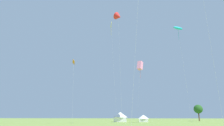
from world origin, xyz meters
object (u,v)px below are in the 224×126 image
object	(u,v)px
kite_pink_box	(140,66)
festival_tent_right	(143,118)
festival_tent_center	(120,116)
kite_orange_diamond	(74,64)
kite_cyan_parafoil	(178,28)
tree_distant_right	(198,109)
kite_red_delta	(118,17)
kite_yellow_diamond	(111,27)

from	to	relation	value
kite_pink_box	festival_tent_right	distance (m)	18.42
festival_tent_center	kite_pink_box	bearing A→B (deg)	-46.71
kite_orange_diamond	kite_cyan_parafoil	bearing A→B (deg)	11.30
kite_orange_diamond	tree_distant_right	xyz separation A→B (m)	(40.43, 39.53, -10.50)
kite_red_delta	kite_pink_box	distance (m)	19.27
kite_cyan_parafoil	festival_tent_center	size ratio (longest dim) A/B	5.19
kite_pink_box	festival_tent_right	size ratio (longest dim) A/B	5.24
kite_cyan_parafoil	tree_distant_right	size ratio (longest dim) A/B	4.08
kite_red_delta	kite_pink_box	world-z (taller)	kite_red_delta
kite_orange_diamond	festival_tent_right	size ratio (longest dim) A/B	4.43
kite_cyan_parafoil	festival_tent_right	xyz separation A→B (m)	(-10.50, 17.68, -24.75)
kite_pink_box	kite_cyan_parafoil	world-z (taller)	kite_cyan_parafoil
kite_red_delta	kite_yellow_diamond	distance (m)	6.38
kite_pink_box	festival_tent_right	bearing A→B (deg)	86.19
kite_orange_diamond	festival_tent_center	distance (m)	28.66
festival_tent_center	kite_cyan_parafoil	bearing A→B (deg)	-43.73
kite_yellow_diamond	festival_tent_center	world-z (taller)	kite_yellow_diamond
kite_red_delta	kite_orange_diamond	world-z (taller)	kite_red_delta
kite_cyan_parafoil	tree_distant_right	distance (m)	41.83
kite_red_delta	tree_distant_right	xyz separation A→B (m)	(28.51, 39.72, -23.15)
kite_pink_box	festival_tent_right	xyz separation A→B (m)	(0.53, 7.92, -16.62)
kite_orange_diamond	kite_cyan_parafoil	distance (m)	30.86
festival_tent_center	kite_yellow_diamond	bearing A→B (deg)	-92.18
tree_distant_right	festival_tent_right	bearing A→B (deg)	-144.39
kite_orange_diamond	festival_tent_right	xyz separation A→B (m)	(17.83, 23.34, -13.90)
kite_red_delta	festival_tent_center	size ratio (longest dim) A/B	5.67
kite_red_delta	festival_tent_center	world-z (taller)	kite_red_delta
tree_distant_right	kite_pink_box	bearing A→B (deg)	-133.82
tree_distant_right	kite_red_delta	bearing A→B (deg)	-125.67
kite_red_delta	festival_tent_center	distance (m)	35.16
kite_cyan_parafoil	festival_tent_center	distance (m)	35.24
tree_distant_right	kite_cyan_parafoil	bearing A→B (deg)	-109.66
kite_red_delta	kite_pink_box	bearing A→B (deg)	70.99
kite_orange_diamond	kite_cyan_parafoil	size ratio (longest dim) A/B	0.62
festival_tent_center	tree_distant_right	xyz separation A→B (m)	(30.59, 16.19, 2.89)
kite_yellow_diamond	tree_distant_right	distance (m)	51.49
kite_yellow_diamond	festival_tent_center	size ratio (longest dim) A/B	5.70
kite_cyan_parafoil	tree_distant_right	world-z (taller)	kite_cyan_parafoil
kite_orange_diamond	kite_yellow_diamond	xyz separation A→B (m)	(9.17, 5.55, 12.28)
kite_cyan_parafoil	tree_distant_right	xyz separation A→B (m)	(12.10, 33.87, -21.35)
kite_yellow_diamond	festival_tent_right	bearing A→B (deg)	64.05
kite_pink_box	festival_tent_right	world-z (taller)	kite_pink_box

